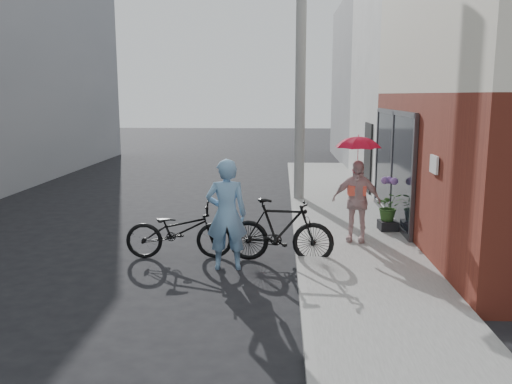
# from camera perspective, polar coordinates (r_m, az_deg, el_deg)

# --- Properties ---
(ground) EXTENTS (80.00, 80.00, 0.00)m
(ground) POSITION_cam_1_polar(r_m,az_deg,el_deg) (9.42, -1.12, -8.16)
(ground) COLOR black
(ground) RESTS_ON ground
(sidewalk) EXTENTS (2.20, 24.00, 0.12)m
(sidewalk) POSITION_cam_1_polar(r_m,az_deg,el_deg) (11.40, 10.18, -4.74)
(sidewalk) COLOR gray
(sidewalk) RESTS_ON ground
(curb) EXTENTS (0.12, 24.00, 0.12)m
(curb) POSITION_cam_1_polar(r_m,az_deg,el_deg) (11.31, 4.33, -4.73)
(curb) COLOR #9E9E99
(curb) RESTS_ON ground
(plaster_building) EXTENTS (8.00, 6.00, 7.00)m
(plaster_building) POSITION_cam_1_polar(r_m,az_deg,el_deg) (19.11, 23.34, 10.98)
(plaster_building) COLOR white
(plaster_building) RESTS_ON ground
(east_building_far) EXTENTS (8.00, 8.00, 7.00)m
(east_building_far) POSITION_cam_1_polar(r_m,az_deg,el_deg) (25.79, 17.84, 10.91)
(east_building_far) COLOR gray
(east_building_far) RESTS_ON ground
(utility_pole) EXTENTS (0.28, 0.28, 7.00)m
(utility_pole) POSITION_cam_1_polar(r_m,az_deg,el_deg) (14.94, 4.70, 12.21)
(utility_pole) COLOR #9E9E99
(utility_pole) RESTS_ON ground
(officer) EXTENTS (0.74, 0.52, 1.92)m
(officer) POSITION_cam_1_polar(r_m,az_deg,el_deg) (9.23, -3.12, -2.39)
(officer) COLOR #75A5D0
(officer) RESTS_ON ground
(bike_left) EXTENTS (1.99, 0.82, 1.02)m
(bike_left) POSITION_cam_1_polar(r_m,az_deg,el_deg) (10.05, -8.08, -4.06)
(bike_left) COLOR black
(bike_left) RESTS_ON ground
(bike_right) EXTENTS (1.95, 0.72, 1.15)m
(bike_right) POSITION_cam_1_polar(r_m,az_deg,el_deg) (9.72, 2.60, -4.07)
(bike_right) COLOR black
(bike_right) RESTS_ON ground
(kimono_woman) EXTENTS (1.01, 0.64, 1.61)m
(kimono_woman) POSITION_cam_1_polar(r_m,az_deg,el_deg) (10.77, 10.52, -0.93)
(kimono_woman) COLOR beige
(kimono_woman) RESTS_ON sidewalk
(parasol) EXTENTS (0.84, 0.84, 0.74)m
(parasol) POSITION_cam_1_polar(r_m,az_deg,el_deg) (10.60, 10.72, 5.31)
(parasol) COLOR #EB1B44
(parasol) RESTS_ON kimono_woman
(planter) EXTENTS (0.42, 0.42, 0.20)m
(planter) POSITION_cam_1_polar(r_m,az_deg,el_deg) (11.92, 13.72, -3.42)
(planter) COLOR black
(planter) RESTS_ON sidewalk
(potted_plant) EXTENTS (0.55, 0.48, 0.62)m
(potted_plant) POSITION_cam_1_polar(r_m,az_deg,el_deg) (11.83, 13.80, -1.50)
(potted_plant) COLOR #315923
(potted_plant) RESTS_ON planter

